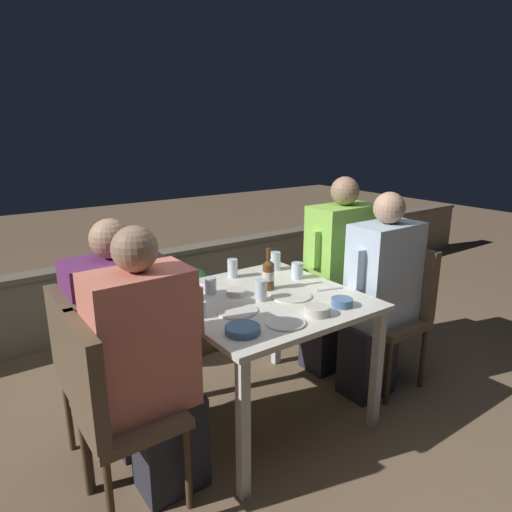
{
  "coord_description": "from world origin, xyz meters",
  "views": [
    {
      "loc": [
        -1.42,
        -1.9,
        1.67
      ],
      "look_at": [
        0.0,
        0.08,
        0.97
      ],
      "focal_mm": 32.0,
      "sensor_mm": 36.0,
      "label": 1
    }
  ],
  "objects_px": {
    "person_coral_top": "(151,369)",
    "person_green_blouse": "(337,275)",
    "person_blue_shirt": "(379,296)",
    "chair_right_far": "(356,285)",
    "chair_left_far": "(87,364)",
    "chair_right_near": "(398,302)",
    "beer_bottle": "(268,274)",
    "potted_plant": "(326,280)",
    "person_purple_stripe": "(126,341)",
    "chair_left_near": "(108,401)"
  },
  "relations": [
    {
      "from": "chair_right_near",
      "to": "person_blue_shirt",
      "type": "xyz_separation_m",
      "value": [
        -0.2,
        0.0,
        0.09
      ]
    },
    {
      "from": "chair_right_far",
      "to": "person_blue_shirt",
      "type": "bearing_deg",
      "value": -120.0
    },
    {
      "from": "person_purple_stripe",
      "to": "person_blue_shirt",
      "type": "bearing_deg",
      "value": -13.73
    },
    {
      "from": "person_coral_top",
      "to": "potted_plant",
      "type": "relative_size",
      "value": 1.73
    },
    {
      "from": "person_blue_shirt",
      "to": "beer_bottle",
      "type": "relative_size",
      "value": 5.22
    },
    {
      "from": "potted_plant",
      "to": "person_purple_stripe",
      "type": "bearing_deg",
      "value": -166.24
    },
    {
      "from": "person_blue_shirt",
      "to": "beer_bottle",
      "type": "height_order",
      "value": "person_blue_shirt"
    },
    {
      "from": "chair_left_near",
      "to": "potted_plant",
      "type": "bearing_deg",
      "value": 21.67
    },
    {
      "from": "person_green_blouse",
      "to": "beer_bottle",
      "type": "relative_size",
      "value": 5.44
    },
    {
      "from": "beer_bottle",
      "to": "potted_plant",
      "type": "distance_m",
      "value": 1.21
    },
    {
      "from": "beer_bottle",
      "to": "chair_left_far",
      "type": "bearing_deg",
      "value": 174.77
    },
    {
      "from": "person_green_blouse",
      "to": "person_blue_shirt",
      "type": "bearing_deg",
      "value": -94.59
    },
    {
      "from": "chair_right_far",
      "to": "potted_plant",
      "type": "distance_m",
      "value": 0.45
    },
    {
      "from": "chair_right_far",
      "to": "person_purple_stripe",
      "type": "bearing_deg",
      "value": -179.1
    },
    {
      "from": "chair_right_near",
      "to": "chair_left_far",
      "type": "bearing_deg",
      "value": 169.06
    },
    {
      "from": "chair_left_near",
      "to": "potted_plant",
      "type": "relative_size",
      "value": 1.24
    },
    {
      "from": "person_coral_top",
      "to": "beer_bottle",
      "type": "relative_size",
      "value": 5.2
    },
    {
      "from": "person_coral_top",
      "to": "chair_right_near",
      "type": "bearing_deg",
      "value": 0.04
    },
    {
      "from": "person_purple_stripe",
      "to": "chair_right_far",
      "type": "bearing_deg",
      "value": 0.9
    },
    {
      "from": "person_coral_top",
      "to": "chair_left_far",
      "type": "height_order",
      "value": "person_coral_top"
    },
    {
      "from": "person_coral_top",
      "to": "person_purple_stripe",
      "type": "height_order",
      "value": "person_coral_top"
    },
    {
      "from": "chair_right_far",
      "to": "beer_bottle",
      "type": "relative_size",
      "value": 3.74
    },
    {
      "from": "chair_left_near",
      "to": "chair_right_near",
      "type": "xyz_separation_m",
      "value": [
        1.9,
        0.0,
        0.0
      ]
    },
    {
      "from": "chair_right_far",
      "to": "person_green_blouse",
      "type": "xyz_separation_m",
      "value": [
        -0.19,
        0.0,
        0.12
      ]
    },
    {
      "from": "chair_left_near",
      "to": "chair_right_far",
      "type": "xyz_separation_m",
      "value": [
        1.93,
        0.39,
        0.0
      ]
    },
    {
      "from": "chair_left_far",
      "to": "person_green_blouse",
      "type": "xyz_separation_m",
      "value": [
        1.72,
        0.03,
        0.12
      ]
    },
    {
      "from": "potted_plant",
      "to": "chair_left_far",
      "type": "bearing_deg",
      "value": -167.53
    },
    {
      "from": "person_purple_stripe",
      "to": "person_green_blouse",
      "type": "relative_size",
      "value": 0.93
    },
    {
      "from": "person_blue_shirt",
      "to": "chair_right_far",
      "type": "distance_m",
      "value": 0.46
    },
    {
      "from": "person_coral_top",
      "to": "person_green_blouse",
      "type": "bearing_deg",
      "value": 14.28
    },
    {
      "from": "chair_left_near",
      "to": "chair_left_far",
      "type": "xyz_separation_m",
      "value": [
        0.02,
        0.37,
        0.0
      ]
    },
    {
      "from": "chair_right_near",
      "to": "person_blue_shirt",
      "type": "distance_m",
      "value": 0.22
    },
    {
      "from": "person_blue_shirt",
      "to": "person_green_blouse",
      "type": "xyz_separation_m",
      "value": [
        0.03,
        0.39,
        0.03
      ]
    },
    {
      "from": "chair_left_near",
      "to": "chair_right_near",
      "type": "distance_m",
      "value": 1.9
    },
    {
      "from": "person_blue_shirt",
      "to": "potted_plant",
      "type": "relative_size",
      "value": 1.74
    },
    {
      "from": "chair_left_far",
      "to": "person_blue_shirt",
      "type": "bearing_deg",
      "value": -12.18
    },
    {
      "from": "chair_right_far",
      "to": "beer_bottle",
      "type": "distance_m",
      "value": 0.94
    },
    {
      "from": "person_coral_top",
      "to": "chair_right_far",
      "type": "relative_size",
      "value": 1.39
    },
    {
      "from": "chair_right_near",
      "to": "chair_right_far",
      "type": "relative_size",
      "value": 1.0
    },
    {
      "from": "person_coral_top",
      "to": "potted_plant",
      "type": "height_order",
      "value": "person_coral_top"
    },
    {
      "from": "person_blue_shirt",
      "to": "person_green_blouse",
      "type": "distance_m",
      "value": 0.39
    },
    {
      "from": "chair_left_far",
      "to": "potted_plant",
      "type": "height_order",
      "value": "chair_left_far"
    },
    {
      "from": "chair_left_far",
      "to": "chair_right_far",
      "type": "distance_m",
      "value": 1.91
    },
    {
      "from": "chair_left_near",
      "to": "beer_bottle",
      "type": "xyz_separation_m",
      "value": [
        1.04,
        0.27,
        0.29
      ]
    },
    {
      "from": "chair_left_near",
      "to": "person_blue_shirt",
      "type": "relative_size",
      "value": 0.72
    },
    {
      "from": "person_green_blouse",
      "to": "potted_plant",
      "type": "relative_size",
      "value": 1.81
    },
    {
      "from": "person_blue_shirt",
      "to": "chair_left_far",
      "type": "bearing_deg",
      "value": 167.82
    },
    {
      "from": "chair_right_near",
      "to": "beer_bottle",
      "type": "xyz_separation_m",
      "value": [
        -0.86,
        0.27,
        0.29
      ]
    },
    {
      "from": "person_coral_top",
      "to": "person_purple_stripe",
      "type": "bearing_deg",
      "value": 86.93
    },
    {
      "from": "person_coral_top",
      "to": "chair_right_near",
      "type": "distance_m",
      "value": 1.71
    }
  ]
}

